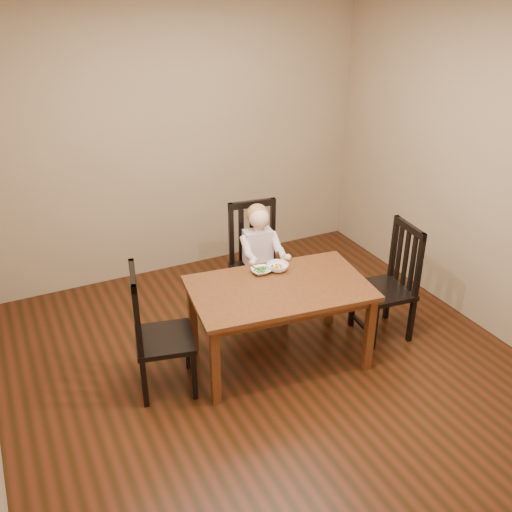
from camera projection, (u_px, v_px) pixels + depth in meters
name	position (u px, v px, depth m)	size (l,w,h in m)	color
room	(268.00, 213.00, 3.98)	(4.01, 4.01, 2.71)	#411B0D
dining_table	(279.00, 295.00, 4.43)	(1.47, 0.99, 0.69)	#462110
chair_child	(257.00, 263.00, 5.13)	(0.51, 0.49, 1.05)	black
chair_left	(157.00, 334.00, 4.17)	(0.51, 0.52, 1.02)	black
chair_right	(390.00, 284.00, 4.83)	(0.46, 0.48, 1.02)	black
toddler	(259.00, 251.00, 5.02)	(0.33, 0.41, 0.57)	silver
bowl_peas	(261.00, 271.00, 4.58)	(0.15, 0.15, 0.04)	white
bowl_veg	(278.00, 267.00, 4.62)	(0.18, 0.18, 0.06)	white
fork	(257.00, 270.00, 4.54)	(0.08, 0.11, 0.05)	silver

